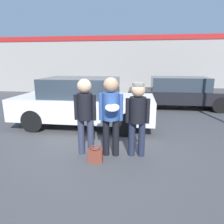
{
  "coord_description": "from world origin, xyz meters",
  "views": [
    {
      "loc": [
        0.92,
        -4.39,
        2.06
      ],
      "look_at": [
        0.33,
        -0.05,
        0.97
      ],
      "focal_mm": 32.0,
      "sensor_mm": 36.0,
      "label": 1
    }
  ],
  "objects_px": {
    "person_middle_with_frisbee": "(111,110)",
    "parked_car_far": "(180,92)",
    "person_left": "(85,111)",
    "shrub": "(58,86)",
    "person_right": "(137,113)",
    "handbag": "(95,155)",
    "parked_car_near": "(84,102)"
  },
  "relations": [
    {
      "from": "person_right",
      "to": "parked_car_far",
      "type": "bearing_deg",
      "value": 70.06
    },
    {
      "from": "parked_car_near",
      "to": "handbag",
      "type": "relative_size",
      "value": 13.02
    },
    {
      "from": "person_left",
      "to": "shrub",
      "type": "xyz_separation_m",
      "value": [
        -4.2,
        8.54,
        -0.5
      ]
    },
    {
      "from": "person_right",
      "to": "shrub",
      "type": "bearing_deg",
      "value": 122.26
    },
    {
      "from": "person_middle_with_frisbee",
      "to": "person_right",
      "type": "height_order",
      "value": "person_middle_with_frisbee"
    },
    {
      "from": "parked_car_near",
      "to": "handbag",
      "type": "height_order",
      "value": "parked_car_near"
    },
    {
      "from": "person_right",
      "to": "shrub",
      "type": "distance_m",
      "value": 10.03
    },
    {
      "from": "person_right",
      "to": "parked_car_near",
      "type": "xyz_separation_m",
      "value": [
        -1.77,
        2.06,
        -0.2
      ]
    },
    {
      "from": "parked_car_far",
      "to": "parked_car_near",
      "type": "bearing_deg",
      "value": -139.13
    },
    {
      "from": "person_left",
      "to": "shrub",
      "type": "relative_size",
      "value": 1.64
    },
    {
      "from": "person_middle_with_frisbee",
      "to": "shrub",
      "type": "xyz_separation_m",
      "value": [
        -4.78,
        8.53,
        -0.53
      ]
    },
    {
      "from": "person_middle_with_frisbee",
      "to": "shrub",
      "type": "bearing_deg",
      "value": 119.24
    },
    {
      "from": "person_right",
      "to": "person_left",
      "type": "bearing_deg",
      "value": -176.98
    },
    {
      "from": "shrub",
      "to": "parked_car_near",
      "type": "bearing_deg",
      "value": -60.87
    },
    {
      "from": "parked_car_far",
      "to": "shrub",
      "type": "distance_m",
      "value": 7.94
    },
    {
      "from": "person_right",
      "to": "handbag",
      "type": "relative_size",
      "value": 4.78
    },
    {
      "from": "person_left",
      "to": "handbag",
      "type": "xyz_separation_m",
      "value": [
        0.3,
        -0.38,
        -0.86
      ]
    },
    {
      "from": "person_right",
      "to": "handbag",
      "type": "bearing_deg",
      "value": -152.64
    },
    {
      "from": "person_right",
      "to": "shrub",
      "type": "relative_size",
      "value": 1.57
    },
    {
      "from": "person_left",
      "to": "parked_car_near",
      "type": "relative_size",
      "value": 0.38
    },
    {
      "from": "parked_car_near",
      "to": "parked_car_far",
      "type": "xyz_separation_m",
      "value": [
        3.67,
        3.18,
        -0.07
      ]
    },
    {
      "from": "handbag",
      "to": "person_right",
      "type": "bearing_deg",
      "value": 27.36
    },
    {
      "from": "person_middle_with_frisbee",
      "to": "parked_car_far",
      "type": "bearing_deg",
      "value": 64.96
    },
    {
      "from": "parked_car_far",
      "to": "handbag",
      "type": "relative_size",
      "value": 13.74
    },
    {
      "from": "person_left",
      "to": "person_right",
      "type": "bearing_deg",
      "value": 3.02
    },
    {
      "from": "parked_car_near",
      "to": "parked_car_far",
      "type": "height_order",
      "value": "parked_car_near"
    },
    {
      "from": "person_left",
      "to": "person_middle_with_frisbee",
      "type": "xyz_separation_m",
      "value": [
        0.57,
        0.0,
        0.04
      ]
    },
    {
      "from": "parked_car_near",
      "to": "shrub",
      "type": "height_order",
      "value": "parked_car_near"
    },
    {
      "from": "person_left",
      "to": "person_right",
      "type": "relative_size",
      "value": 1.04
    },
    {
      "from": "person_middle_with_frisbee",
      "to": "parked_car_near",
      "type": "distance_m",
      "value": 2.44
    },
    {
      "from": "person_left",
      "to": "parked_car_near",
      "type": "xyz_separation_m",
      "value": [
        -0.62,
        2.12,
        -0.23
      ]
    },
    {
      "from": "parked_car_far",
      "to": "shrub",
      "type": "xyz_separation_m",
      "value": [
        -7.25,
        3.24,
        -0.19
      ]
    }
  ]
}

